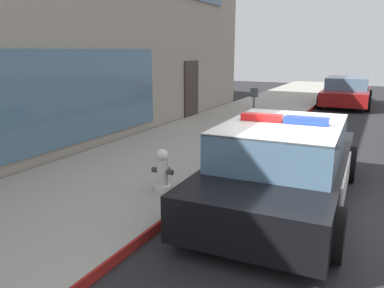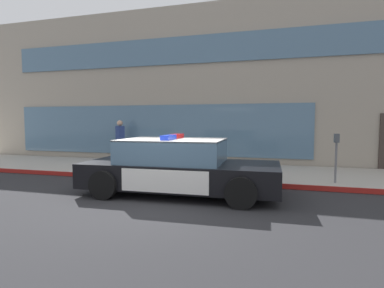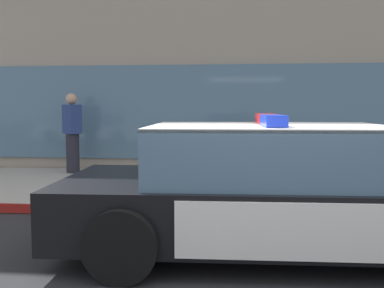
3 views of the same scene
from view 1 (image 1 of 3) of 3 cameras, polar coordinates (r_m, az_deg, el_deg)
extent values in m
plane|color=#262628|center=(6.40, 18.23, -9.70)|extent=(48.00, 48.00, 0.00)
cube|color=#A39E93|center=(7.72, -9.90, -4.54)|extent=(48.00, 3.54, 0.15)
cube|color=maroon|center=(6.86, 2.29, -6.72)|extent=(28.80, 0.04, 0.14)
cube|color=#382D28|center=(13.87, -0.12, 7.92)|extent=(1.00, 0.08, 2.10)
cube|color=black|center=(6.53, 13.36, -4.23)|extent=(4.88, 2.07, 0.60)
cube|color=silver|center=(7.95, 15.69, 0.10)|extent=(1.70, 1.93, 0.05)
cube|color=silver|center=(4.92, 9.42, -8.04)|extent=(1.41, 1.92, 0.05)
cube|color=silver|center=(6.68, 5.03, -3.48)|extent=(2.03, 0.10, 0.51)
cube|color=silver|center=(6.33, 21.80, -5.43)|extent=(2.03, 0.10, 0.51)
cube|color=yellow|center=(6.68, 4.90, -3.46)|extent=(0.22, 0.02, 0.26)
cube|color=slate|center=(6.19, 13.29, 0.28)|extent=(2.56, 1.80, 0.60)
cube|color=silver|center=(6.13, 13.44, 2.91)|extent=(2.56, 1.80, 0.04)
cube|color=red|center=(6.19, 10.36, 3.92)|extent=(0.22, 0.66, 0.11)
cube|color=blue|center=(6.06, 16.66, 3.35)|extent=(0.22, 0.66, 0.11)
cylinder|color=black|center=(8.27, 9.07, -1.35)|extent=(0.69, 0.24, 0.68)
cylinder|color=black|center=(8.00, 22.36, -2.77)|extent=(0.69, 0.24, 0.68)
cylinder|color=black|center=(5.43, -0.32, -9.40)|extent=(0.69, 0.24, 0.68)
cylinder|color=black|center=(5.00, 20.42, -12.45)|extent=(0.69, 0.24, 0.68)
cylinder|color=silver|center=(6.58, -4.36, -6.49)|extent=(0.28, 0.28, 0.10)
cylinder|color=silver|center=(6.49, -4.40, -4.21)|extent=(0.19, 0.19, 0.45)
sphere|color=silver|center=(6.41, -4.45, -1.74)|extent=(0.22, 0.22, 0.22)
cylinder|color=#333338|center=(6.39, -4.46, -1.07)|extent=(0.06, 0.06, 0.05)
cylinder|color=#333338|center=(6.41, -3.29, -4.21)|extent=(0.09, 0.10, 0.09)
cylinder|color=#333338|center=(6.56, -5.49, -3.84)|extent=(0.09, 0.10, 0.09)
cylinder|color=#333338|center=(6.62, -3.73, -4.00)|extent=(0.10, 0.12, 0.12)
cube|color=maroon|center=(18.70, 21.91, 6.71)|extent=(4.33, 2.01, 0.56)
cube|color=slate|center=(18.65, 22.05, 8.33)|extent=(2.27, 1.76, 0.56)
cylinder|color=black|center=(20.19, 19.44, 6.92)|extent=(0.65, 0.22, 0.64)
cylinder|color=black|center=(20.10, 24.83, 6.41)|extent=(0.65, 0.22, 0.64)
cylinder|color=black|center=(17.40, 18.44, 6.01)|extent=(0.65, 0.22, 0.64)
cylinder|color=black|center=(17.29, 24.68, 5.41)|extent=(0.65, 0.22, 0.64)
cylinder|color=slate|center=(10.55, 9.08, 3.95)|extent=(0.06, 0.06, 1.10)
cube|color=#474C51|center=(10.46, 9.22, 7.57)|extent=(0.12, 0.18, 0.24)
camera|label=2|loc=(10.24, 61.07, 3.06)|focal=28.38mm
camera|label=3|loc=(6.47, 56.38, -0.47)|focal=39.84mm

